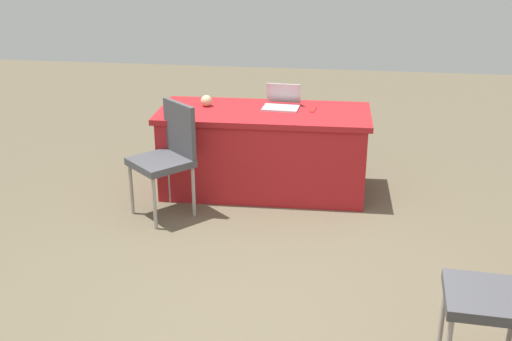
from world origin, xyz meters
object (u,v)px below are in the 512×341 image
(chair_tucked_right, at_px, (168,152))
(scissors_red, at_px, (313,109))
(chair_near_front, at_px, (503,288))
(yarn_ball, at_px, (206,101))
(table_foreground, at_px, (264,151))
(laptop_silver, at_px, (282,103))

(chair_tucked_right, bearing_deg, scissors_red, -106.65)
(chair_near_front, bearing_deg, yarn_ball, 44.17)
(table_foreground, distance_m, yarn_ball, 0.70)
(laptop_silver, bearing_deg, table_foreground, 44.56)
(laptop_silver, xyz_separation_m, scissors_red, (-0.29, 0.03, -0.04))
(yarn_ball, xyz_separation_m, scissors_red, (-0.98, -0.02, -0.05))
(table_foreground, xyz_separation_m, chair_near_front, (-1.58, 2.43, 0.18))
(table_foreground, height_order, chair_tucked_right, chair_tucked_right)
(table_foreground, relative_size, chair_tucked_right, 1.99)
(table_foreground, bearing_deg, chair_near_front, 123.02)
(laptop_silver, xyz_separation_m, yarn_ball, (0.69, 0.05, 0.01))
(laptop_silver, height_order, yarn_ball, laptop_silver)
(chair_near_front, relative_size, laptop_silver, 2.90)
(table_foreground, distance_m, laptop_silver, 0.46)
(yarn_ball, bearing_deg, table_foreground, 172.02)
(table_foreground, bearing_deg, chair_tucked_right, 39.49)
(chair_near_front, xyz_separation_m, yarn_ball, (2.12, -2.50, 0.25))
(table_foreground, height_order, chair_near_front, chair_near_front)
(scissors_red, bearing_deg, chair_tucked_right, -53.70)
(scissors_red, bearing_deg, chair_near_front, 29.92)
(laptop_silver, height_order, scissors_red, laptop_silver)
(scissors_red, bearing_deg, yarn_ball, -83.54)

